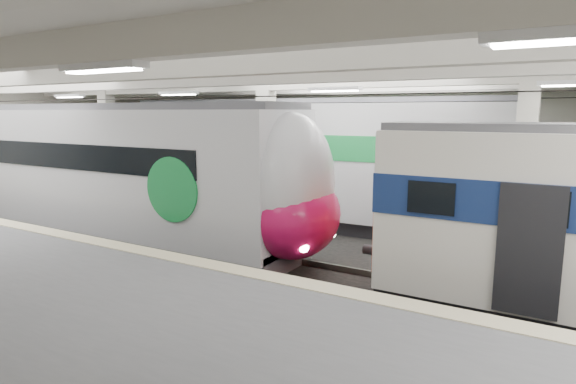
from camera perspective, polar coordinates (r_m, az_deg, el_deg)
The scene contains 3 objects.
station_hall at distance 10.96m, azimuth -2.88°, elevation 3.96°, with size 36.00×24.00×5.75m.
modern_emu at distance 15.92m, azimuth -16.04°, elevation 1.69°, with size 14.17×2.92×4.55m.
far_train at distance 18.54m, azimuth 2.84°, elevation 3.80°, with size 15.21×3.77×4.77m.
Camera 1 is at (5.99, -10.86, 4.30)m, focal length 30.00 mm.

